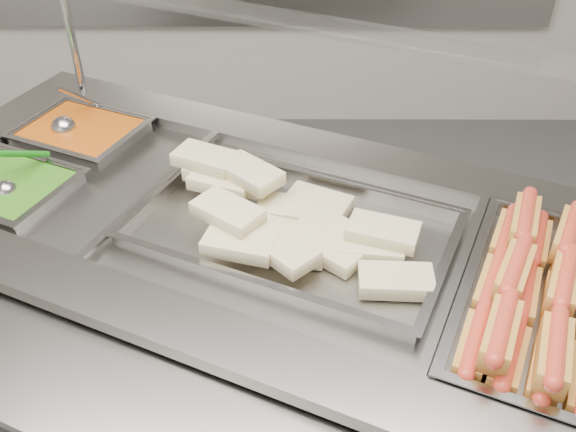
{
  "coord_description": "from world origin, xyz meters",
  "views": [
    {
      "loc": [
        0.12,
        -0.93,
        1.89
      ],
      "look_at": [
        0.11,
        0.26,
        0.97
      ],
      "focal_mm": 40.0,
      "sensor_mm": 36.0,
      "label": 1
    }
  ],
  "objects_px": {
    "pan_wraps": "(292,234)",
    "pan_hotdogs": "(553,316)",
    "steam_counter": "(271,351)",
    "ladle": "(65,126)",
    "serving_spoon": "(10,184)",
    "sneeze_guard": "(309,28)"
  },
  "relations": [
    {
      "from": "pan_wraps",
      "to": "pan_hotdogs",
      "type": "bearing_deg",
      "value": -24.42
    },
    {
      "from": "steam_counter",
      "to": "ladle",
      "type": "height_order",
      "value": "ladle"
    },
    {
      "from": "pan_wraps",
      "to": "serving_spoon",
      "type": "relative_size",
      "value": 4.59
    },
    {
      "from": "pan_hotdogs",
      "to": "pan_wraps",
      "type": "xyz_separation_m",
      "value": [
        -0.55,
        0.25,
        0.02
      ]
    },
    {
      "from": "ladle",
      "to": "serving_spoon",
      "type": "relative_size",
      "value": 1.04
    },
    {
      "from": "steam_counter",
      "to": "serving_spoon",
      "type": "bearing_deg",
      "value": 169.27
    },
    {
      "from": "ladle",
      "to": "serving_spoon",
      "type": "distance_m",
      "value": 0.31
    },
    {
      "from": "sneeze_guard",
      "to": "pan_wraps",
      "type": "distance_m",
      "value": 0.48
    },
    {
      "from": "pan_hotdogs",
      "to": "pan_wraps",
      "type": "height_order",
      "value": "same"
    },
    {
      "from": "pan_wraps",
      "to": "serving_spoon",
      "type": "bearing_deg",
      "value": 168.1
    },
    {
      "from": "steam_counter",
      "to": "pan_hotdogs",
      "type": "xyz_separation_m",
      "value": [
        0.6,
        -0.27,
        0.43
      ]
    },
    {
      "from": "steam_counter",
      "to": "pan_wraps",
      "type": "distance_m",
      "value": 0.45
    },
    {
      "from": "sneeze_guard",
      "to": "ladle",
      "type": "bearing_deg",
      "value": 162.9
    },
    {
      "from": "pan_wraps",
      "to": "ladle",
      "type": "xyz_separation_m",
      "value": [
        -0.66,
        0.45,
        0.04
      ]
    },
    {
      "from": "sneeze_guard",
      "to": "pan_wraps",
      "type": "xyz_separation_m",
      "value": [
        -0.04,
        -0.24,
        -0.41
      ]
    },
    {
      "from": "ladle",
      "to": "pan_hotdogs",
      "type": "bearing_deg",
      "value": -30.12
    },
    {
      "from": "sneeze_guard",
      "to": "pan_hotdogs",
      "type": "xyz_separation_m",
      "value": [
        0.51,
        -0.48,
        -0.43
      ]
    },
    {
      "from": "sneeze_guard",
      "to": "serving_spoon",
      "type": "relative_size",
      "value": 9.49
    },
    {
      "from": "pan_wraps",
      "to": "ladle",
      "type": "bearing_deg",
      "value": 145.63
    },
    {
      "from": "pan_hotdogs",
      "to": "serving_spoon",
      "type": "xyz_separation_m",
      "value": [
        -1.26,
        0.4,
        0.05
      ]
    },
    {
      "from": "pan_hotdogs",
      "to": "serving_spoon",
      "type": "relative_size",
      "value": 3.75
    },
    {
      "from": "sneeze_guard",
      "to": "ladle",
      "type": "distance_m",
      "value": 0.82
    }
  ]
}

